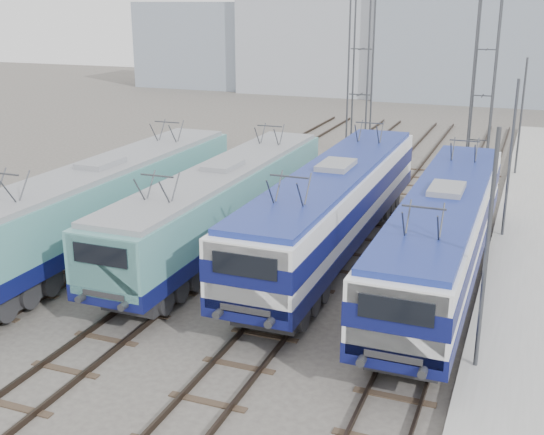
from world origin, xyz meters
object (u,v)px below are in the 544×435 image
at_px(locomotive_far_left, 100,201).
at_px(catenary_tower_west, 361,65).
at_px(locomotive_center_right, 334,202).
at_px(mast_mid, 510,163).
at_px(mast_front, 486,258).
at_px(locomotive_far_right, 443,229).
at_px(locomotive_center_left, 222,201).
at_px(mast_rear, 521,119).
at_px(catenary_tower_east, 485,66).

distance_m(locomotive_far_left, catenary_tower_west, 17.50).
height_order(locomotive_center_right, mast_mid, mast_mid).
relative_size(catenary_tower_west, mast_front, 1.71).
bearing_deg(catenary_tower_west, locomotive_far_right, -64.30).
bearing_deg(catenary_tower_west, locomotive_center_right, -79.84).
bearing_deg(catenary_tower_west, locomotive_center_left, -99.45).
xyz_separation_m(catenary_tower_west, mast_front, (8.60, -20.00, -3.14)).
bearing_deg(mast_rear, locomotive_far_left, -128.16).
distance_m(catenary_tower_east, mast_mid, 10.69).
bearing_deg(locomotive_center_right, mast_front, -49.55).
xyz_separation_m(locomotive_center_right, catenary_tower_west, (-2.25, 12.55, 4.32)).
bearing_deg(mast_rear, locomotive_far_right, -95.86).
relative_size(locomotive_center_right, catenary_tower_west, 1.52).
bearing_deg(locomotive_far_left, catenary_tower_west, 66.52).
bearing_deg(catenary_tower_west, catenary_tower_east, 17.10).
relative_size(locomotive_center_right, mast_front, 2.60).
xyz_separation_m(locomotive_far_right, catenary_tower_east, (-0.25, 16.02, 4.42)).
height_order(locomotive_center_left, mast_front, mast_front).
xyz_separation_m(mast_front, mast_rear, (0.00, 24.00, 0.00)).
height_order(catenary_tower_west, mast_rear, catenary_tower_west).
height_order(locomotive_center_right, mast_rear, mast_rear).
xyz_separation_m(catenary_tower_west, mast_mid, (8.60, -8.00, -3.14)).
bearing_deg(locomotive_far_right, locomotive_far_left, -173.61).
relative_size(locomotive_far_left, catenary_tower_east, 1.50).
distance_m(locomotive_center_left, catenary_tower_west, 14.42).
bearing_deg(mast_rear, locomotive_center_right, -110.99).
xyz_separation_m(locomotive_far_left, locomotive_center_right, (9.00, 2.98, 0.08)).
relative_size(locomotive_center_right, mast_rear, 2.60).
xyz_separation_m(locomotive_far_left, catenary_tower_east, (13.25, 17.54, 4.40)).
relative_size(mast_front, mast_rear, 1.00).
bearing_deg(mast_mid, locomotive_center_left, -153.04).
relative_size(catenary_tower_west, mast_mid, 1.71).
bearing_deg(mast_mid, mast_front, -90.00).
height_order(mast_front, mast_mid, same).
bearing_deg(locomotive_center_right, locomotive_center_left, -167.88).
xyz_separation_m(mast_mid, mast_rear, (0.00, 12.00, 0.00)).
distance_m(locomotive_far_right, catenary_tower_west, 16.18).
relative_size(locomotive_center_right, catenary_tower_east, 1.52).
distance_m(locomotive_center_right, mast_rear, 17.77).
bearing_deg(locomotive_center_right, mast_rear, 69.01).
bearing_deg(locomotive_center_left, catenary_tower_east, 60.59).
xyz_separation_m(catenary_tower_west, catenary_tower_east, (6.50, 2.00, 0.00)).
height_order(locomotive_center_left, mast_rear, mast_rear).
distance_m(locomotive_far_left, mast_mid, 17.15).
distance_m(locomotive_center_right, locomotive_far_right, 4.73).
xyz_separation_m(locomotive_center_right, mast_mid, (6.35, 4.55, 1.18)).
height_order(locomotive_far_left, locomotive_center_right, locomotive_center_right).
bearing_deg(catenary_tower_east, locomotive_far_left, -127.08).
height_order(catenary_tower_east, mast_rear, catenary_tower_east).
distance_m(catenary_tower_west, catenary_tower_east, 6.80).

